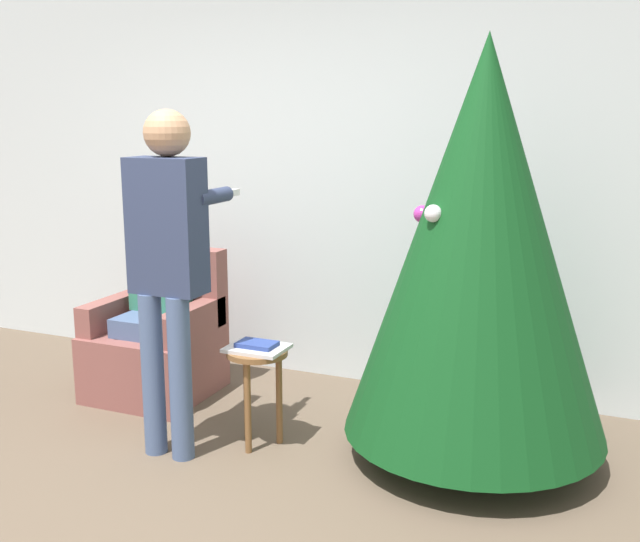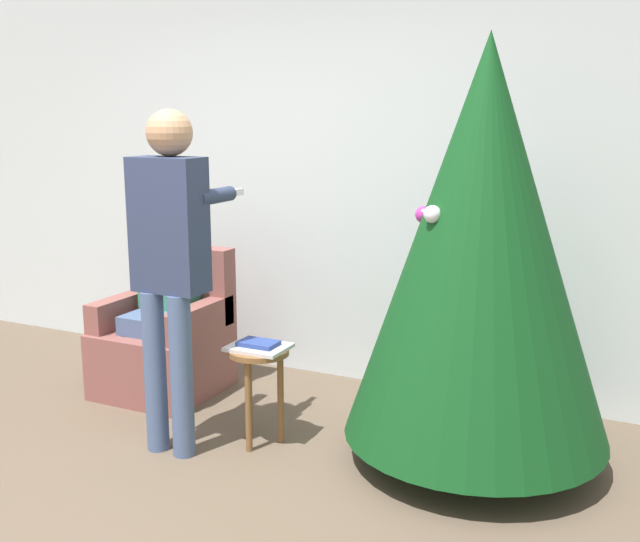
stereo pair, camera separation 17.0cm
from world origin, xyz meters
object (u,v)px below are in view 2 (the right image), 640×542
object	(u,v)px
christmas_tree	(482,243)
person_seated	(162,290)
person_standing	(170,251)
side_stool	(259,369)
armchair	(167,342)

from	to	relation	value
christmas_tree	person_seated	bearing A→B (deg)	176.57
person_standing	side_stool	world-z (taller)	person_standing
person_seated	person_standing	distance (m)	1.00
armchair	christmas_tree	bearing A→B (deg)	-4.14
person_seated	side_stool	size ratio (longest dim) A/B	2.28
person_standing	side_stool	size ratio (longest dim) A/B	3.34
christmas_tree	person_seated	size ratio (longest dim) A/B	1.75
christmas_tree	person_standing	distance (m)	1.60
christmas_tree	armchair	xyz separation A→B (m)	(-2.10, 0.15, -0.85)
person_standing	person_seated	bearing A→B (deg)	131.11
person_standing	armchair	bearing A→B (deg)	130.05
person_seated	side_stool	xyz separation A→B (m)	(0.97, -0.43, -0.25)
armchair	side_stool	world-z (taller)	armchair
armchair	side_stool	distance (m)	1.08
person_seated	christmas_tree	bearing A→B (deg)	-3.43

